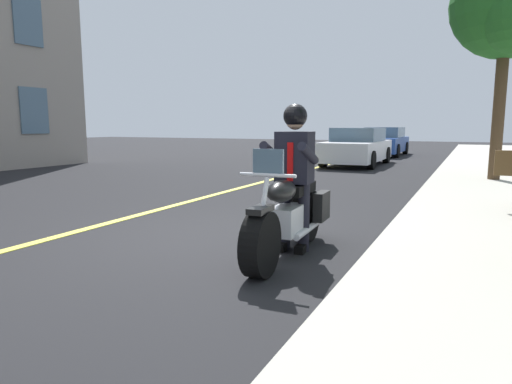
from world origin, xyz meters
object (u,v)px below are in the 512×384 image
Objects in this scene: motorcycle_main at (289,216)px; car_silver at (384,142)px; rider_main at (294,165)px; car_dark at (357,147)px; street_tree_curbside at (511,7)px.

car_silver reaches higher than motorcycle_main.
motorcycle_main is at bearing 3.70° from rider_main.
car_silver is 1.00× the size of car_dark.
rider_main reaches higher than car_dark.
street_tree_curbside is at bearing 23.73° from car_silver.
car_dark is (-12.20, -2.09, 0.24)m from motorcycle_main.
car_dark is at bearing -134.09° from street_tree_curbside.
car_silver is at bearing -179.21° from car_dark.
rider_main is 18.25m from car_silver.
motorcycle_main is at bearing -17.39° from street_tree_curbside.
street_tree_curbside reaches higher than rider_main.
car_silver is at bearing -156.27° from street_tree_curbside.
street_tree_curbside is at bearing 162.61° from motorcycle_main.
street_tree_curbside is (-7.62, 2.46, 3.21)m from rider_main.
car_dark is 7.24m from street_tree_curbside.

